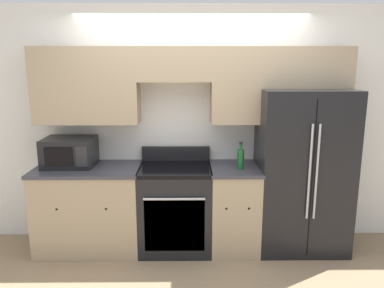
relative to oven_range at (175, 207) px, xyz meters
The scene contains 8 objects.
ground_plane 0.58m from the oven_range, 60.00° to the right, with size 12.00×12.00×0.00m, color #937A5B.
wall_back 1.07m from the oven_range, 55.71° to the left, with size 8.00×0.39×2.60m.
lower_cabinets_left 0.92m from the oven_range, behind, with size 1.11×0.64×0.91m.
lower_cabinets_right 0.63m from the oven_range, ahead, with size 0.53×0.64×0.91m.
oven_range is the anchor object (origin of this frame).
refrigerator 1.41m from the oven_range, ahead, with size 0.94×0.78×1.73m.
microwave 1.27m from the oven_range, behind, with size 0.52×0.41×0.30m.
bottle 0.89m from the oven_range, ahead, with size 0.07×0.07×0.29m.
Camera 1 is at (-0.04, -3.49, 1.99)m, focal length 35.00 mm.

